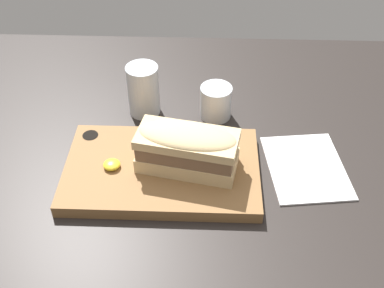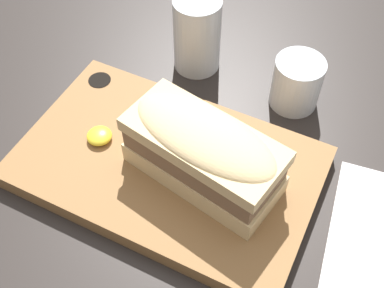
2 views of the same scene
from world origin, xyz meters
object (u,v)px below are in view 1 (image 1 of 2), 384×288
at_px(sandwich, 187,147).
at_px(water_glass, 144,93).
at_px(serving_board, 162,170).
at_px(wine_glass, 216,103).
at_px(napkin, 306,167).

height_order(sandwich, water_glass, water_glass).
bearing_deg(serving_board, water_glass, 105.35).
xyz_separation_m(sandwich, water_glass, (-0.11, 0.20, -0.02)).
bearing_deg(wine_glass, water_glass, 176.58).
distance_m(wine_glass, napkin, 0.25).
distance_m(serving_board, napkin, 0.29).
distance_m(water_glass, napkin, 0.39).
height_order(serving_board, wine_glass, wine_glass).
bearing_deg(sandwich, water_glass, 117.74).
distance_m(serving_board, sandwich, 0.08).
relative_size(sandwich, water_glass, 1.71).
bearing_deg(napkin, serving_board, -174.30).
bearing_deg(napkin, wine_glass, 137.97).
bearing_deg(sandwich, napkin, 6.92).
height_order(water_glass, wine_glass, water_glass).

